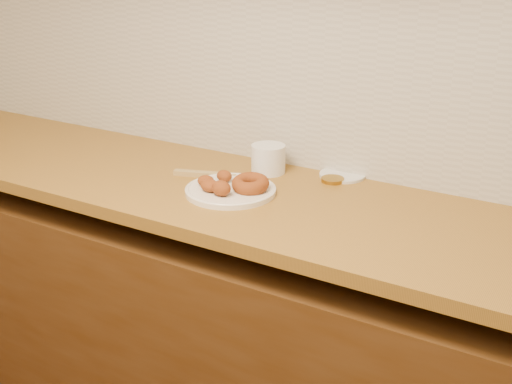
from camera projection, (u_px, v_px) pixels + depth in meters
The scene contains 11 objects.
wall_back at pixel (400, 34), 1.85m from camera, with size 4.00×0.02×2.70m, color tan.
base_cabinet at pixel (340, 369), 1.95m from camera, with size 3.60×0.60×0.77m, color #4F3116.
butcher_block at pixel (163, 179), 2.08m from camera, with size 2.30×0.62×0.04m, color olive.
backsplash at pixel (394, 86), 1.89m from camera, with size 3.60×0.02×0.60m, color beige.
donut_plate at pixel (231, 191), 1.91m from camera, with size 0.27×0.27×0.02m, color white.
ring_donut at pixel (250, 183), 1.88m from camera, with size 0.11×0.11×0.04m, color maroon.
fried_dough_chunks at pixel (216, 183), 1.89m from camera, with size 0.15×0.16×0.04m.
plastic_tub at pixel (268, 159), 2.06m from camera, with size 0.11×0.11×0.09m, color white.
tub_lid at pixel (342, 175), 2.04m from camera, with size 0.15×0.15×0.01m, color silver.
brass_jar_lid at pixel (333, 180), 2.00m from camera, with size 0.07×0.07×0.01m, color #A37A26.
wooden_utensil at pixel (205, 174), 2.04m from camera, with size 0.21×0.03×0.02m, color #A88A4E.
Camera 1 is at (0.61, 0.17, 1.60)m, focal length 45.00 mm.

